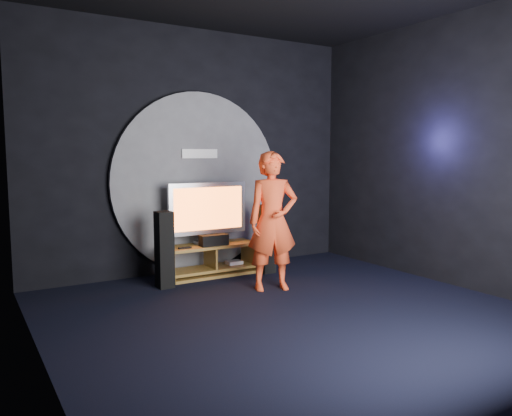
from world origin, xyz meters
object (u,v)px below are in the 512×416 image
at_px(tower_speaker_left, 164,250).
at_px(tower_speaker_right, 267,239).
at_px(media_console, 211,262).
at_px(tv, 208,210).
at_px(player, 273,221).
at_px(subwoofer, 256,256).

xyz_separation_m(tower_speaker_left, tower_speaker_right, (1.56, 0.01, 0.00)).
bearing_deg(media_console, tower_speaker_right, -18.11).
relative_size(tv, tower_speaker_left, 1.19).
height_order(tv, tower_speaker_left, tv).
bearing_deg(media_console, player, -71.17).
xyz_separation_m(subwoofer, player, (-0.48, -1.21, 0.71)).
bearing_deg(tv, tower_speaker_left, -157.22).
relative_size(tv, tower_speaker_right, 1.19).
height_order(media_console, player, player).
xyz_separation_m(media_console, tv, (-0.01, 0.07, 0.73)).
height_order(tv, player, player).
xyz_separation_m(tv, tower_speaker_right, (0.78, -0.32, -0.43)).
relative_size(tv, player, 0.67).
bearing_deg(subwoofer, media_console, -169.43).
bearing_deg(subwoofer, player, -111.87).
xyz_separation_m(tv, subwoofer, (0.85, 0.09, -0.76)).
xyz_separation_m(media_console, tower_speaker_right, (0.77, -0.25, 0.30)).
relative_size(tower_speaker_right, player, 0.56).
bearing_deg(tower_speaker_left, player, -34.58).
bearing_deg(tower_speaker_left, tv, 22.78).
relative_size(media_console, subwoofer, 4.00).
relative_size(subwoofer, player, 0.19).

